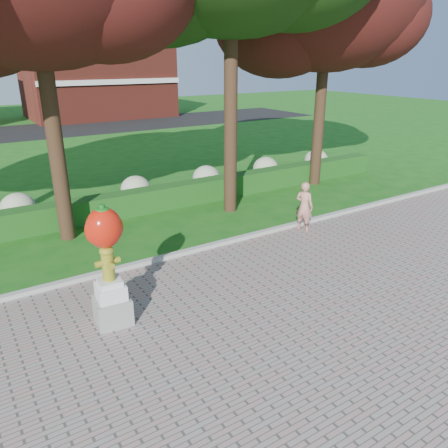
% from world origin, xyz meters
% --- Properties ---
extents(ground, '(100.00, 100.00, 0.00)m').
position_xyz_m(ground, '(0.00, 0.00, 0.00)').
color(ground, '#195816').
rests_on(ground, ground).
extents(walkway, '(40.00, 14.00, 0.04)m').
position_xyz_m(walkway, '(0.00, -4.00, 0.02)').
color(walkway, gray).
rests_on(walkway, ground).
extents(curb, '(40.00, 0.18, 0.15)m').
position_xyz_m(curb, '(0.00, 3.00, 0.07)').
color(curb, '#ADADA5').
rests_on(curb, ground).
extents(lawn_hedge, '(24.00, 0.70, 0.80)m').
position_xyz_m(lawn_hedge, '(0.00, 7.00, 0.40)').
color(lawn_hedge, '#144915').
rests_on(lawn_hedge, ground).
extents(hydrangea_row, '(20.10, 1.10, 0.99)m').
position_xyz_m(hydrangea_row, '(0.57, 8.00, 0.55)').
color(hydrangea_row, '#AAB58A').
rests_on(hydrangea_row, ground).
extents(street, '(50.00, 8.00, 0.02)m').
position_xyz_m(street, '(0.00, 28.00, 0.01)').
color(street, black).
rests_on(street, ground).
extents(building_right, '(12.00, 8.00, 6.40)m').
position_xyz_m(building_right, '(8.00, 34.00, 3.20)').
color(building_right, maroon).
rests_on(building_right, ground).
extents(tree_far_right, '(7.88, 6.72, 10.21)m').
position_xyz_m(tree_far_right, '(8.40, 6.58, 6.97)').
color(tree_far_right, black).
rests_on(tree_far_right, ground).
extents(hydrant_sculpture, '(0.74, 0.74, 2.51)m').
position_xyz_m(hydrant_sculpture, '(-2.37, 0.89, 1.37)').
color(hydrant_sculpture, gray).
rests_on(hydrant_sculpture, walkway).
extents(woman, '(0.56, 0.66, 1.55)m').
position_xyz_m(woman, '(4.30, 2.60, 0.81)').
color(woman, tan).
rests_on(woman, walkway).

